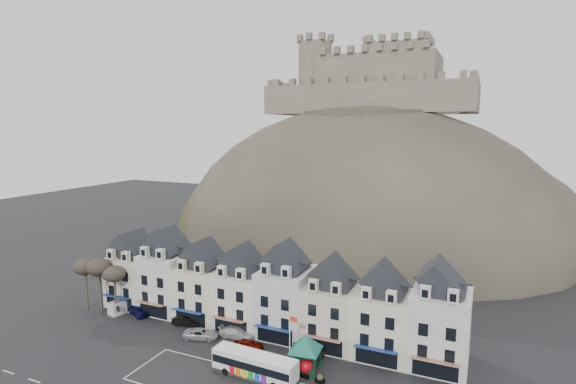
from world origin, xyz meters
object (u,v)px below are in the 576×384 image
object	(u,v)px
flagpole	(290,340)
car_charcoal	(310,347)
red_buoy	(306,368)
car_silver	(201,334)
bus	(255,364)
bus_shelter	(306,343)
car_black	(187,321)
car_maroon	(248,345)
car_navy	(138,310)
car_white	(238,333)
white_van	(123,306)

from	to	relation	value
flagpole	car_charcoal	xyz separation A→B (m)	(0.30, 5.47, -3.48)
red_buoy	car_silver	size ratio (longest dim) A/B	0.42
bus	flagpole	distance (m)	4.96
bus_shelter	car_black	bearing A→B (deg)	161.96
flagpole	car_maroon	distance (m)	8.62
car_navy	car_white	bearing A→B (deg)	-66.93
flagpole	car_charcoal	distance (m)	6.49
car_black	car_maroon	distance (m)	11.87
car_silver	car_maroon	xyz separation A→B (m)	(7.40, 0.00, -0.02)
car_white	car_charcoal	distance (m)	10.54
bus_shelter	white_van	bearing A→B (deg)	166.39
red_buoy	white_van	xyz separation A→B (m)	(-33.10, 5.26, -0.04)
bus	car_white	distance (m)	10.42
bus	car_charcoal	size ratio (longest dim) A/B	2.46
white_van	car_navy	distance (m)	3.10
bus_shelter	flagpole	bearing A→B (deg)	-147.23
white_van	car_black	world-z (taller)	white_van
red_buoy	car_navy	world-z (taller)	red_buoy
bus	car_silver	size ratio (longest dim) A/B	2.20
bus_shelter	car_maroon	world-z (taller)	bus_shelter
bus_shelter	white_van	distance (m)	33.01
red_buoy	car_black	xyz separation A→B (m)	(-20.80, 5.26, -0.28)
car_navy	car_silver	xyz separation A→B (m)	(13.40, -2.50, -0.10)
bus	car_charcoal	world-z (taller)	bus
car_white	car_maroon	size ratio (longest dim) A/B	1.36
car_black	white_van	bearing A→B (deg)	84.56
flagpole	car_white	xyz separation A→B (m)	(-10.24, 5.20, -3.42)
car_silver	white_van	bearing A→B (deg)	62.93
car_maroon	bus	bearing A→B (deg)	-158.73
red_buoy	car_black	distance (m)	21.46
red_buoy	car_white	distance (m)	13.14
red_buoy	car_charcoal	world-z (taller)	red_buoy
bus_shelter	car_charcoal	bearing A→B (deg)	98.87
white_van	car_white	xyz separation A→B (m)	(20.95, -0.27, -0.21)
bus_shelter	car_navy	bearing A→B (deg)	165.61
red_buoy	white_van	bearing A→B (deg)	170.97
car_navy	car_black	bearing A→B (deg)	-66.07
flagpole	car_navy	world-z (taller)	flagpole
bus	car_white	size ratio (longest dim) A/B	2.01
bus_shelter	flagpole	xyz separation A→B (m)	(-1.45, -1.17, 0.70)
car_white	car_silver	bearing A→B (deg)	115.02
bus_shelter	car_white	world-z (taller)	bus_shelter
white_van	car_maroon	xyz separation A→B (m)	(23.90, -2.50, -0.32)
bus	car_silver	xyz separation A→B (m)	(-11.32, 5.56, -0.95)
flagpole	white_van	size ratio (longest dim) A/B	1.61
car_white	car_maroon	xyz separation A→B (m)	(2.95, -2.23, -0.10)
bus_shelter	car_charcoal	size ratio (longest dim) A/B	1.65
red_buoy	car_charcoal	bearing A→B (deg)	107.07
bus	car_maroon	distance (m)	6.87
bus	red_buoy	size ratio (longest dim) A/B	5.28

